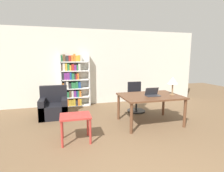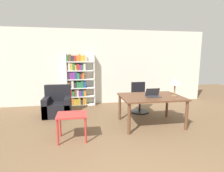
# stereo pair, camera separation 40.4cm
# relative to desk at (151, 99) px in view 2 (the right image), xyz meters

# --- Properties ---
(wall_back) EXTENTS (8.00, 0.06, 2.70)m
(wall_back) POSITION_rel_desk_xyz_m (-0.97, 2.37, 0.69)
(wall_back) COLOR silver
(wall_back) RESTS_ON ground_plane
(desk) EXTENTS (1.52, 1.08, 0.74)m
(desk) POSITION_rel_desk_xyz_m (0.00, 0.00, 0.00)
(desk) COLOR brown
(desk) RESTS_ON ground_plane
(laptop) EXTENTS (0.36, 0.21, 0.21)m
(laptop) POSITION_rel_desk_xyz_m (0.02, -0.08, 0.13)
(laptop) COLOR #2D2D33
(laptop) RESTS_ON desk
(table_lamp) EXTENTS (0.27, 0.27, 0.46)m
(table_lamp) POSITION_rel_desk_xyz_m (0.58, -0.09, 0.44)
(table_lamp) COLOR olive
(table_lamp) RESTS_ON desk
(office_chair) EXTENTS (0.56, 0.56, 0.93)m
(office_chair) POSITION_rel_desk_xyz_m (0.06, 1.08, -0.25)
(office_chair) COLOR black
(office_chair) RESTS_ON ground_plane
(side_table_blue) EXTENTS (0.61, 0.47, 0.55)m
(side_table_blue) POSITION_rel_desk_xyz_m (-1.93, -0.53, -0.20)
(side_table_blue) COLOR #B2332D
(side_table_blue) RESTS_ON ground_plane
(armchair) EXTENTS (0.77, 0.71, 0.88)m
(armchair) POSITION_rel_desk_xyz_m (-2.44, 1.16, -0.37)
(armchair) COLOR black
(armchair) RESTS_ON ground_plane
(bookshelf) EXTENTS (0.98, 0.28, 1.84)m
(bookshelf) POSITION_rel_desk_xyz_m (-1.84, 2.18, 0.23)
(bookshelf) COLOR white
(bookshelf) RESTS_ON ground_plane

